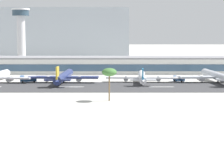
{
  "coord_description": "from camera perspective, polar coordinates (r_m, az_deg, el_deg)",
  "views": [
    {
      "loc": [
        17.79,
        -191.5,
        26.28
      ],
      "look_at": [
        17.47,
        24.75,
        4.2
      ],
      "focal_mm": 64.43,
      "sensor_mm": 36.0,
      "label": 1
    }
  ],
  "objects": [
    {
      "name": "airliner_blue_tail_gate_2",
      "position": [
        212.78,
        4.38,
        -0.53
      ],
      "size": [
        38.27,
        41.91,
        8.74
      ],
      "rotation": [
        0.0,
        0.0,
        1.52
      ],
      "color": "silver",
      "rests_on": "ground_plane"
    },
    {
      "name": "runway_centreline_dash_4",
      "position": [
        195.59,
        -5.7,
        -1.89
      ],
      "size": [
        12.0,
        1.2,
        0.01
      ],
      "primitive_type": "cube",
      "color": "white",
      "rests_on": "runway_strip"
    },
    {
      "name": "ground_plane",
      "position": [
        194.11,
        -5.18,
        -1.97
      ],
      "size": [
        1400.0,
        1400.0,
        0.0
      ],
      "primitive_type": "plane",
      "color": "#B2AFA8"
    },
    {
      "name": "control_tower",
      "position": [
        304.66,
        -12.7,
        5.88
      ],
      "size": [
        13.15,
        13.15,
        43.9
      ],
      "color": "silver",
      "rests_on": "ground_plane"
    },
    {
      "name": "runway_strip",
      "position": [
        195.41,
        -5.14,
        -1.91
      ],
      "size": [
        800.0,
        36.75,
        0.08
      ],
      "primitive_type": "cube",
      "color": "#38383A",
      "rests_on": "ground_plane"
    },
    {
      "name": "terminal_building",
      "position": [
        263.29,
        -1.08,
        1.25
      ],
      "size": [
        185.64,
        24.24,
        10.49
      ],
      "color": "silver",
      "rests_on": "ground_plane"
    },
    {
      "name": "airliner_black_tail_gate_3",
      "position": [
        218.71,
        14.87,
        -0.42
      ],
      "size": [
        40.23,
        48.27,
        10.07
      ],
      "rotation": [
        0.0,
        0.0,
        1.64
      ],
      "color": "silver",
      "rests_on": "ground_plane"
    },
    {
      "name": "palm_tree_1",
      "position": [
        153.96,
        -0.31,
        0.13
      ],
      "size": [
        5.73,
        5.73,
        12.74
      ],
      "color": "brown",
      "rests_on": "ground_plane"
    },
    {
      "name": "distant_hotel_block",
      "position": [
        368.01,
        -6.44,
        5.44
      ],
      "size": [
        112.85,
        37.28,
        48.0
      ],
      "primitive_type": "cube",
      "color": "#A8B2BC",
      "rests_on": "ground_plane"
    },
    {
      "name": "airliner_gold_tail_gate_1",
      "position": [
        211.55,
        -6.84,
        -0.47
      ],
      "size": [
        36.91,
        48.25,
        10.07
      ],
      "rotation": [
        0.0,
        0.0,
        1.53
      ],
      "color": "navy",
      "rests_on": "ground_plane"
    },
    {
      "name": "service_fuel_truck_0",
      "position": [
        217.2,
        -11.71,
        -0.7
      ],
      "size": [
        8.85,
        4.26,
        3.95
      ],
      "rotation": [
        0.0,
        0.0,
        3.34
      ],
      "color": "#23569E",
      "rests_on": "ground_plane"
    },
    {
      "name": "runway_centreline_dash_5",
      "position": [
        196.07,
        7.12,
        -1.89
      ],
      "size": [
        12.0,
        1.2,
        0.01
      ],
      "primitive_type": "cube",
      "color": "white",
      "rests_on": "runway_strip"
    },
    {
      "name": "service_box_truck_1",
      "position": [
        218.58,
        9.57,
        -0.68
      ],
      "size": [
        6.24,
        5.52,
        3.25
      ],
      "rotation": [
        0.0,
        0.0,
        2.5
      ],
      "color": "#23569E",
      "rests_on": "ground_plane"
    }
  ]
}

